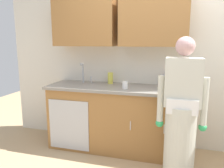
# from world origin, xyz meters

# --- Properties ---
(kitchen_wall_with_uppers) EXTENTS (4.80, 0.44, 2.70)m
(kitchen_wall_with_uppers) POSITION_xyz_m (-0.14, 0.99, 1.48)
(kitchen_wall_with_uppers) COLOR silver
(kitchen_wall_with_uppers) RESTS_ON ground
(counter_cabinet) EXTENTS (1.90, 0.62, 0.90)m
(counter_cabinet) POSITION_xyz_m (-0.55, 0.70, 0.45)
(counter_cabinet) COLOR #9E6B38
(counter_cabinet) RESTS_ON ground
(countertop) EXTENTS (1.96, 0.66, 0.04)m
(countertop) POSITION_xyz_m (-0.55, 0.70, 0.92)
(countertop) COLOR gray
(countertop) RESTS_ON counter_cabinet
(sink) EXTENTS (0.50, 0.36, 0.35)m
(sink) POSITION_xyz_m (-1.07, 0.71, 0.93)
(sink) COLOR #B7BABF
(sink) RESTS_ON counter_cabinet
(person_at_sink) EXTENTS (0.55, 0.34, 1.62)m
(person_at_sink) POSITION_xyz_m (0.34, 0.15, 0.69)
(person_at_sink) COLOR white
(person_at_sink) RESTS_ON ground
(bottle_dish_liquid) EXTENTS (0.07, 0.07, 0.18)m
(bottle_dish_liquid) POSITION_xyz_m (0.17, 0.93, 1.03)
(bottle_dish_liquid) COLOR #66388C
(bottle_dish_liquid) RESTS_ON countertop
(bottle_soap) EXTENTS (0.06, 0.06, 0.16)m
(bottle_soap) POSITION_xyz_m (0.09, 0.89, 1.02)
(bottle_soap) COLOR silver
(bottle_soap) RESTS_ON countertop
(bottle_cleaner_spray) EXTENTS (0.08, 0.08, 0.17)m
(bottle_cleaner_spray) POSITION_xyz_m (-0.68, 0.87, 1.02)
(bottle_cleaner_spray) COLOR #D8D14C
(bottle_cleaner_spray) RESTS_ON countertop
(cup_by_sink) EXTENTS (0.08, 0.08, 0.10)m
(cup_by_sink) POSITION_xyz_m (-0.38, 0.57, 0.99)
(cup_by_sink) COLOR white
(cup_by_sink) RESTS_ON countertop
(knife_on_counter) EXTENTS (0.10, 0.23, 0.01)m
(knife_on_counter) POSITION_xyz_m (0.26, 0.72, 0.94)
(knife_on_counter) COLOR silver
(knife_on_counter) RESTS_ON countertop
(sponge) EXTENTS (0.11, 0.07, 0.03)m
(sponge) POSITION_xyz_m (0.14, 0.50, 0.96)
(sponge) COLOR #4CBF4C
(sponge) RESTS_ON countertop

